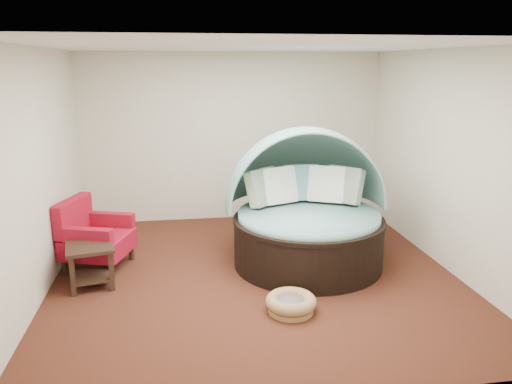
{
  "coord_description": "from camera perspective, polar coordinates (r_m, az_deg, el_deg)",
  "views": [
    {
      "loc": [
        -0.9,
        -5.82,
        2.62
      ],
      "look_at": [
        0.1,
        0.6,
        0.93
      ],
      "focal_mm": 35.0,
      "sensor_mm": 36.0,
      "label": 1
    }
  ],
  "objects": [
    {
      "name": "wall_left",
      "position": [
        6.16,
        -23.72,
        1.89
      ],
      "size": [
        0.0,
        5.0,
        5.0
      ],
      "primitive_type": "plane",
      "rotation": [
        1.57,
        0.0,
        1.57
      ],
      "color": "beige",
      "rests_on": "floor"
    },
    {
      "name": "wall_back",
      "position": [
        8.46,
        -2.65,
        6.24
      ],
      "size": [
        5.0,
        0.0,
        5.0
      ],
      "primitive_type": "plane",
      "rotation": [
        1.57,
        0.0,
        0.0
      ],
      "color": "beige",
      "rests_on": "floor"
    },
    {
      "name": "canopy_daybed",
      "position": [
        6.64,
        5.85,
        -1.04
      ],
      "size": [
        2.19,
        2.06,
        1.82
      ],
      "rotation": [
        0.0,
        0.0,
        -0.04
      ],
      "color": "black",
      "rests_on": "floor"
    },
    {
      "name": "side_table",
      "position": [
        6.34,
        -18.37,
        -7.37
      ],
      "size": [
        0.64,
        0.64,
        0.52
      ],
      "rotation": [
        0.0,
        0.0,
        0.2
      ],
      "color": "black",
      "rests_on": "floor"
    },
    {
      "name": "red_armchair",
      "position": [
        6.87,
        -18.11,
        -4.83
      ],
      "size": [
        0.99,
        0.99,
        0.92
      ],
      "rotation": [
        0.0,
        0.0,
        -0.32
      ],
      "color": "black",
      "rests_on": "floor"
    },
    {
      "name": "pet_basket",
      "position": [
        5.53,
        4.01,
        -12.57
      ],
      "size": [
        0.59,
        0.59,
        0.19
      ],
      "rotation": [
        0.0,
        0.0,
        -0.06
      ],
      "color": "olive",
      "rests_on": "floor"
    },
    {
      "name": "wall_right",
      "position": [
        6.85,
        21.13,
        3.31
      ],
      "size": [
        0.0,
        5.0,
        5.0
      ],
      "primitive_type": "plane",
      "rotation": [
        1.57,
        0.0,
        -1.57
      ],
      "color": "beige",
      "rests_on": "floor"
    },
    {
      "name": "floor",
      "position": [
        6.44,
        -0.05,
        -9.43
      ],
      "size": [
        5.0,
        5.0,
        0.0
      ],
      "primitive_type": "plane",
      "color": "#482114",
      "rests_on": "ground"
    },
    {
      "name": "wall_front",
      "position": [
        3.65,
        5.95,
        -5.04
      ],
      "size": [
        5.0,
        0.0,
        5.0
      ],
      "primitive_type": "plane",
      "rotation": [
        -1.57,
        0.0,
        0.0
      ],
      "color": "beige",
      "rests_on": "floor"
    },
    {
      "name": "ceiling",
      "position": [
        5.89,
        -0.06,
        16.31
      ],
      "size": [
        5.0,
        5.0,
        0.0
      ],
      "primitive_type": "plane",
      "rotation": [
        3.14,
        0.0,
        0.0
      ],
      "color": "white",
      "rests_on": "wall_back"
    }
  ]
}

